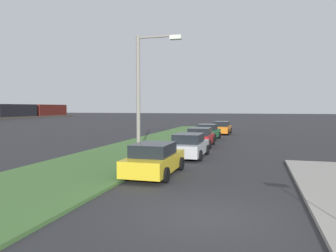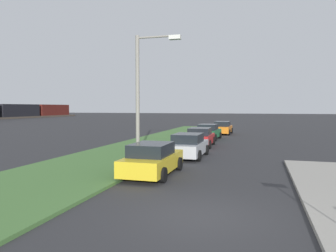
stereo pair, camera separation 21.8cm
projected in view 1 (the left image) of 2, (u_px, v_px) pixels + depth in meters
The scene contains 8 objects.
ground at pixel (205, 217), 9.02m from camera, with size 300.00×300.00×0.00m, color #2D2D30.
grass_median at pixel (123, 154), 20.49m from camera, with size 60.00×6.00×0.12m, color #477238.
parked_car_yellow at pixel (154, 159), 14.51m from camera, with size 4.30×2.02×1.47m.
parked_car_silver at pixel (189, 146), 19.70m from camera, with size 4.30×2.03×1.47m.
parked_car_red at pixel (200, 137), 25.24m from camera, with size 4.35×2.11×1.47m.
parked_car_green at pixel (208, 132), 30.59m from camera, with size 4.38×2.17×1.47m.
parked_car_orange at pixel (222, 128), 36.68m from camera, with size 4.32×2.06×1.47m.
streetlight at pixel (144, 86), 19.76m from camera, with size 0.37×2.87×7.50m.
Camera 1 is at (-8.81, -1.37, 3.09)m, focal length 34.19 mm.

